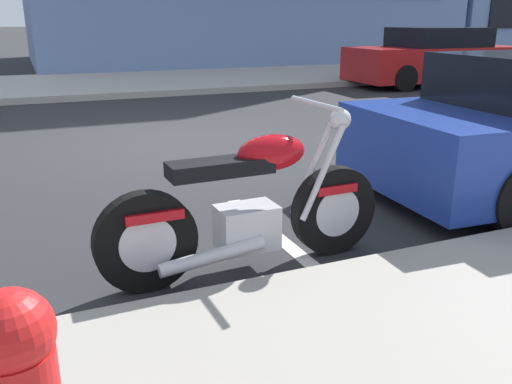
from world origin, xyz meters
TOP-DOWN VIEW (x-y plane):
  - ground_plane at (0.00, 0.00)m, footprint 260.00×260.00m
  - sidewalk_far_curb at (12.00, 7.01)m, footprint 120.00×5.00m
  - parking_stall_stripe at (0.00, -3.91)m, footprint 0.12×2.20m
  - parked_motorcycle at (-0.42, -4.21)m, footprint 2.02×0.62m
  - car_opposite_curb at (8.11, 3.97)m, footprint 4.50×1.95m

SIDE VIEW (x-z plane):
  - ground_plane at x=0.00m, z-range 0.00..0.00m
  - parking_stall_stripe at x=0.00m, z-range 0.00..0.01m
  - sidewalk_far_curb at x=12.00m, z-range 0.00..0.14m
  - parked_motorcycle at x=-0.42m, z-range -0.13..0.99m
  - car_opposite_curb at x=8.11m, z-range -0.04..1.40m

